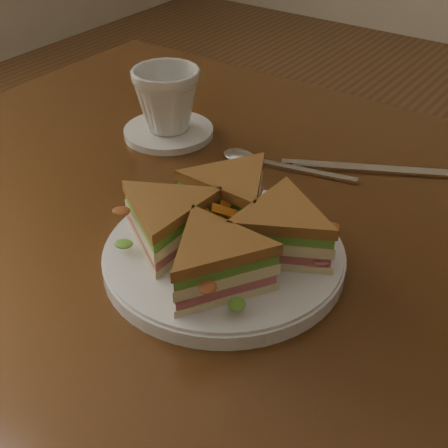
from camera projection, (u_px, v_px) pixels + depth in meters
name	position (u px, v px, depth m)	size (l,w,h in m)	color
table	(289.00, 306.00, 0.75)	(1.20, 0.80, 0.75)	#341B0B
plate	(224.00, 257.00, 0.65)	(0.25, 0.25, 0.02)	silver
sandwich_wedges	(224.00, 228.00, 0.63)	(0.27, 0.27, 0.06)	beige
crisps_mound	(224.00, 231.00, 0.63)	(0.09, 0.09, 0.05)	#BF6318
spoon	(256.00, 160.00, 0.83)	(0.18, 0.06, 0.01)	silver
knife	(358.00, 168.00, 0.82)	(0.20, 0.11, 0.00)	silver
saucer	(169.00, 132.00, 0.90)	(0.13, 0.13, 0.01)	silver
coffee_cup	(167.00, 100.00, 0.87)	(0.10, 0.10, 0.09)	silver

